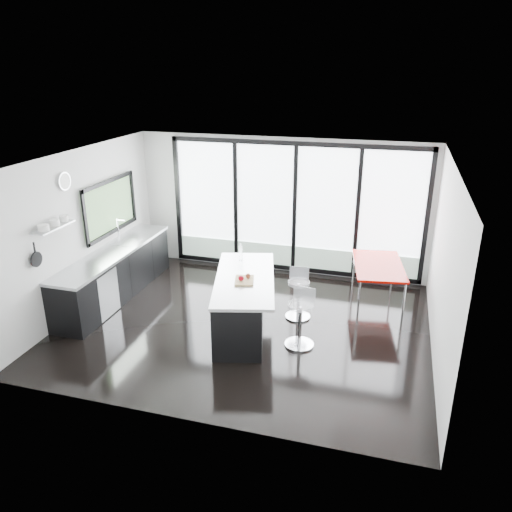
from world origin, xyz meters
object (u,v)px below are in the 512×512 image
(bar_stool_near, at_px, (300,325))
(island, at_px, (241,302))
(red_table, at_px, (377,285))
(bar_stool_far, at_px, (298,299))

(bar_stool_near, bearing_deg, island, 173.53)
(island, height_order, red_table, island)
(red_table, bearing_deg, island, -145.10)
(bar_stool_near, bearing_deg, red_table, 68.98)
(island, height_order, bar_stool_far, island)
(bar_stool_near, relative_size, red_table, 0.49)
(bar_stool_near, xyz_separation_m, bar_stool_far, (-0.21, 0.90, -0.02))
(bar_stool_near, xyz_separation_m, red_table, (1.06, 1.78, 0.03))
(bar_stool_far, height_order, red_table, red_table)
(bar_stool_near, height_order, bar_stool_far, bar_stool_near)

